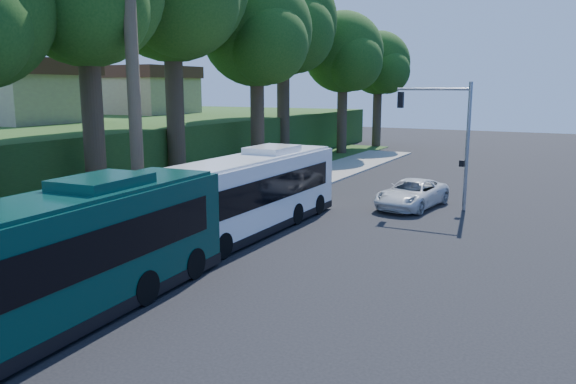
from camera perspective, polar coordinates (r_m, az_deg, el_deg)
The scene contains 15 objects.
ground at distance 24.68m, azimuth 2.01°, elevation -5.19°, with size 140.00×140.00×0.00m, color black.
sidewalk at distance 28.47m, azimuth -11.37°, elevation -3.11°, with size 4.50×70.00×0.12m, color gray.
red_curb at distance 24.08m, azimuth -13.08°, elevation -5.70°, with size 0.25×30.00×0.13m, color maroon.
grass_verge at distance 35.82m, azimuth -13.47°, elevation -0.43°, with size 8.00×70.00×0.06m, color #234719.
bus_shelter at distance 25.97m, azimuth -15.39°, elevation -0.67°, with size 3.20×1.51×2.55m.
stop_sign_pole at distance 23.14m, azimuth -15.65°, elevation -1.34°, with size 0.35×0.06×3.17m.
traffic_signal_pole at distance 32.16m, azimuth 16.06°, elevation 6.12°, with size 4.10×0.30×7.00m.
hillside_backdrop at distance 51.83m, azimuth -17.42°, elevation 5.41°, with size 24.00×60.00×8.80m.
tree_2 at distance 43.62m, azimuth -3.10°, elevation 15.56°, with size 8.82×8.40×15.12m.
tree_3 at distance 51.68m, azimuth -0.38°, elevation 16.47°, with size 10.08×9.60×17.28m.
tree_4 at distance 57.70m, azimuth 5.70°, elevation 13.57°, with size 8.40×8.00×14.14m.
tree_5 at distance 64.83m, azimuth 9.23°, elevation 12.48°, with size 7.35×7.00×12.86m.
white_bus at distance 26.28m, azimuth -3.75°, elevation -0.02°, with size 2.84×12.91×3.84m.
teal_bus at distance 17.17m, azimuth -22.77°, elevation -6.33°, with size 3.62×13.62×4.02m.
pickup at distance 32.45m, azimuth 12.46°, elevation -0.17°, with size 2.60×5.64×1.57m, color silver.
Camera 1 is at (10.23, -21.43, 6.73)m, focal length 35.00 mm.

